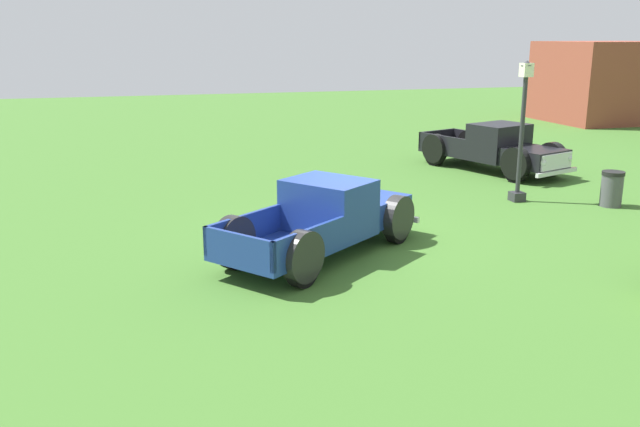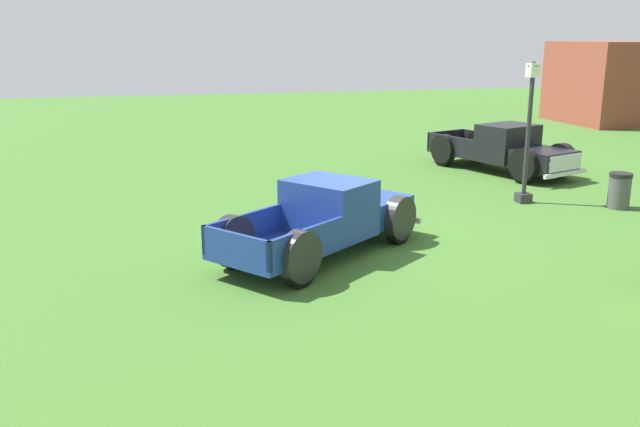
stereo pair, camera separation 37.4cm
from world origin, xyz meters
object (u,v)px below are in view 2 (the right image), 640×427
object	(u,v)px
pickup_truck_foreground	(331,217)
lamp_post_near	(529,130)
pickup_truck_behind_right	(508,150)
trash_can	(619,190)

from	to	relation	value
pickup_truck_foreground	lamp_post_near	bearing A→B (deg)	114.63
pickup_truck_behind_right	lamp_post_near	bearing A→B (deg)	-23.42
pickup_truck_behind_right	lamp_post_near	xyz separation A→B (m)	(3.78, -1.64, 1.23)
pickup_truck_foreground	lamp_post_near	world-z (taller)	lamp_post_near
pickup_truck_foreground	pickup_truck_behind_right	world-z (taller)	pickup_truck_behind_right
pickup_truck_foreground	pickup_truck_behind_right	distance (m)	10.35
pickup_truck_foreground	trash_can	size ratio (longest dim) A/B	5.39
pickup_truck_foreground	pickup_truck_behind_right	size ratio (longest dim) A/B	0.92
trash_can	lamp_post_near	bearing A→B (deg)	-120.36
lamp_post_near	trash_can	size ratio (longest dim) A/B	4.01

